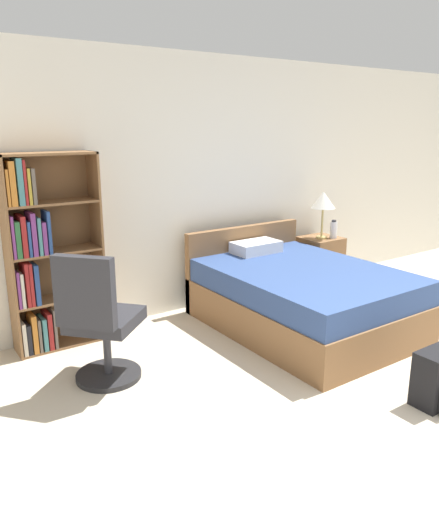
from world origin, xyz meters
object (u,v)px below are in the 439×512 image
nightstand (320,263)px  backpack_black (439,379)px  bookshelf (42,256)px  bed (299,296)px  table_lamp (323,201)px  office_chair (99,323)px  water_bottle (334,230)px

nightstand → backpack_black: size_ratio=1.56×
nightstand → bookshelf: bearing=177.2°
bed → table_lamp: size_ratio=3.61×
office_chair → water_bottle: 3.20m
bed → water_bottle: (1.13, 0.64, 0.41)m
bookshelf → backpack_black: size_ratio=4.26×
bookshelf → water_bottle: 3.28m
backpack_black → office_chair: bearing=138.8°
office_chair → water_bottle: office_chair is taller
table_lamp → backpack_black: 2.73m
office_chair → backpack_black: 2.46m
bookshelf → bed: bookshelf is taller
bookshelf → table_lamp: 3.16m
bed → nightstand: 1.27m
nightstand → backpack_black: 2.63m
table_lamp → water_bottle: table_lamp is taller
bed → office_chair: size_ratio=1.87×
backpack_black → nightstand: bearing=62.8°
bookshelf → water_bottle: (3.27, -0.26, -0.12)m
office_chair → table_lamp: size_ratio=1.92×
water_bottle → backpack_black: water_bottle is taller
table_lamp → bed: bearing=-144.9°
water_bottle → backpack_black: (-1.30, -2.24, -0.53)m
water_bottle → office_chair: bearing=-168.6°
bookshelf → water_bottle: bookshelf is taller
bookshelf → office_chair: (0.14, -0.89, -0.34)m
bed → nightstand: bed is taller
bookshelf → table_lamp: size_ratio=3.10×
bed → office_chair: (-2.00, 0.01, 0.19)m
bookshelf → office_chair: size_ratio=1.61×
bed → backpack_black: bed is taller
bed → backpack_black: bearing=-96.1°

